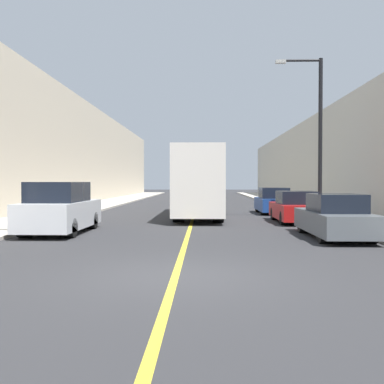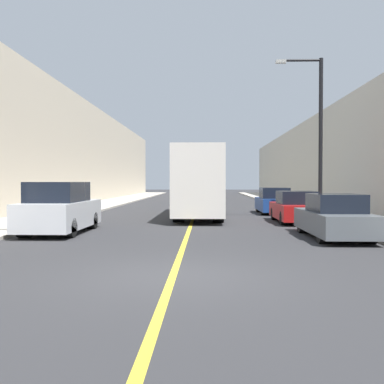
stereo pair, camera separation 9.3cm
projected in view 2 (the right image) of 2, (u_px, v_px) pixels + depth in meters
name	position (u px, v px, depth m)	size (l,w,h in m)	color
ground_plane	(173.00, 276.00, 9.16)	(200.00, 200.00, 0.00)	#2D2D30
sidewalk_left	(110.00, 203.00, 39.39)	(3.47, 72.00, 0.12)	#B2AA9E
sidewalk_right	(288.00, 203.00, 38.89)	(3.47, 72.00, 0.12)	#B2AA9E
building_row_left	(67.00, 153.00, 39.40)	(4.00, 72.00, 8.87)	beige
building_row_right	(332.00, 161.00, 38.69)	(4.00, 72.00, 7.38)	#B7B2A3
road_center_line	(198.00, 204.00, 39.14)	(0.16, 72.00, 0.01)	gold
bus	(199.00, 182.00, 24.35)	(2.40, 10.32, 3.60)	silver
parked_suv_left	(60.00, 209.00, 16.77)	(1.93, 4.81, 1.91)	silver
car_right_near	(334.00, 218.00, 15.28)	(1.76, 4.73, 1.51)	#51565B
car_right_mid	(296.00, 208.00, 21.06)	(1.85, 4.40, 1.48)	maroon
car_right_far	(274.00, 202.00, 26.97)	(1.82, 4.26, 1.56)	navy
street_lamp_right	(317.00, 128.00, 22.22)	(2.32, 0.24, 7.90)	black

